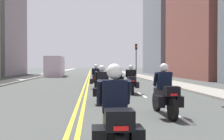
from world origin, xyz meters
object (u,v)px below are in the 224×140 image
traffic_light_far (136,54)px  parked_truck (55,67)px  motorcycle_1 (165,95)px  motorcycle_2 (102,88)px  motorcycle_4 (96,79)px  motorcycle_0 (115,122)px  motorcycle_5 (118,76)px  motorcycle_3 (131,82)px

traffic_light_far → parked_truck: 11.60m
parked_truck → motorcycle_1: bearing=-76.3°
motorcycle_2 → motorcycle_4: (-0.14, 7.13, 0.02)m
motorcycle_2 → parked_truck: 28.16m
motorcycle_2 → traffic_light_far: size_ratio=0.47×
motorcycle_0 → parked_truck: size_ratio=0.35×
parked_truck → motorcycle_0: bearing=-80.8°
motorcycle_0 → motorcycle_5: size_ratio=1.00×
motorcycle_1 → motorcycle_2: 3.46m
motorcycle_5 → parked_truck: (-7.34, 16.72, 0.62)m
motorcycle_1 → parked_truck: 31.42m
motorcycle_1 → parked_truck: size_ratio=0.35×
motorcycle_3 → motorcycle_4: 3.98m
motorcycle_3 → parked_truck: size_ratio=0.35×
motorcycle_4 → parked_truck: parked_truck is taller
motorcycle_5 → motorcycle_2: bearing=-101.9°
motorcycle_1 → motorcycle_5: (-0.08, 13.80, 0.00)m
motorcycle_5 → parked_truck: parked_truck is taller
motorcycle_4 → motorcycle_1: bearing=-75.8°
motorcycle_4 → motorcycle_5: bearing=66.4°
traffic_light_far → parked_truck: (-11.29, 1.89, -1.86)m
motorcycle_2 → motorcycle_4: motorcycle_4 is taller
motorcycle_1 → motorcycle_5: size_ratio=1.02×
motorcycle_1 → motorcycle_2: size_ratio=1.09×
motorcycle_1 → traffic_light_far: traffic_light_far is taller
motorcycle_2 → motorcycle_4: 7.14m
motorcycle_4 → parked_truck: 21.18m
motorcycle_3 → motorcycle_4: bearing=121.2°
motorcycle_2 → motorcycle_4: size_ratio=0.99×
motorcycle_1 → motorcycle_5: 13.80m
motorcycle_0 → motorcycle_2: bearing=88.9°
motorcycle_0 → motorcycle_2: motorcycle_0 is taller
motorcycle_1 → traffic_light_far: 29.01m
motorcycle_3 → motorcycle_5: size_ratio=1.02×
motorcycle_4 → motorcycle_5: motorcycle_4 is taller
motorcycle_0 → traffic_light_far: size_ratio=0.50×
motorcycle_0 → motorcycle_3: size_ratio=0.98×
motorcycle_2 → parked_truck: bearing=101.9°
motorcycle_2 → motorcycle_3: motorcycle_3 is taller
motorcycle_5 → traffic_light_far: 15.55m
motorcycle_0 → motorcycle_5: 17.65m
motorcycle_1 → motorcycle_0: bearing=-118.4°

